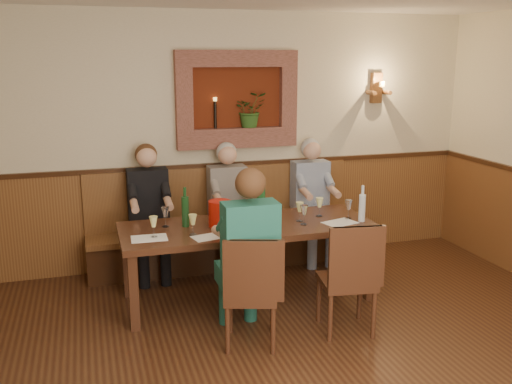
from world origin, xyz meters
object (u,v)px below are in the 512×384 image
at_px(wine_bottle_green_b, 185,211).
at_px(water_bottle, 362,207).
at_px(chair_near_left, 251,313).
at_px(person_bench_right, 312,211).
at_px(dining_table, 248,232).
at_px(wine_bottle_green_a, 261,203).
at_px(spittoon_bucket, 220,214).
at_px(person_bench_left, 150,224).
at_px(person_chair_front, 247,269).
at_px(bench, 225,237).
at_px(person_bench_mid, 229,218).
at_px(chair_near_right, 347,299).

xyz_separation_m(wine_bottle_green_b, water_bottle, (1.67, -0.32, -0.01)).
xyz_separation_m(chair_near_left, person_bench_right, (1.25, 1.74, 0.31)).
xyz_separation_m(dining_table, wine_bottle_green_a, (0.15, 0.05, 0.27)).
bearing_deg(wine_bottle_green_a, spittoon_bucket, -176.09).
distance_m(spittoon_bucket, wine_bottle_green_a, 0.42).
bearing_deg(dining_table, person_bench_left, 134.79).
height_order(person_bench_right, wine_bottle_green_a, person_bench_right).
relative_size(chair_near_left, person_bench_right, 0.67).
xyz_separation_m(person_bench_left, spittoon_bucket, (0.57, -0.82, 0.28)).
bearing_deg(chair_near_left, person_chair_front, 105.09).
bearing_deg(person_bench_left, bench, 7.26).
relative_size(person_bench_mid, person_bench_right, 1.00).
relative_size(bench, person_bench_right, 2.12).
height_order(chair_near_left, water_bottle, water_bottle).
bearing_deg(person_chair_front, person_bench_right, 52.44).
xyz_separation_m(person_bench_mid, person_chair_front, (-0.26, -1.61, 0.03)).
height_order(bench, spittoon_bucket, bench).
xyz_separation_m(person_bench_left, person_bench_mid, (0.86, 0.00, -0.01)).
bearing_deg(person_bench_left, chair_near_left, -70.98).
xyz_separation_m(bench, chair_near_right, (0.62, -1.85, -0.04)).
bearing_deg(bench, chair_near_left, -97.17).
distance_m(wine_bottle_green_a, wine_bottle_green_b, 0.73).
relative_size(bench, person_bench_mid, 2.13).
relative_size(dining_table, spittoon_bucket, 9.71).
relative_size(person_chair_front, wine_bottle_green_a, 3.24).
relative_size(dining_table, person_bench_left, 1.68).
relative_size(spittoon_bucket, wine_bottle_green_a, 0.54).
xyz_separation_m(person_bench_mid, water_bottle, (1.06, -1.05, 0.31)).
height_order(person_bench_right, spittoon_bucket, person_bench_right).
height_order(person_bench_left, person_bench_right, person_bench_left).
height_order(chair_near_right, wine_bottle_green_b, wine_bottle_green_b).
xyz_separation_m(bench, water_bottle, (1.09, -1.16, 0.57)).
distance_m(dining_table, person_bench_mid, 0.84).
height_order(dining_table, chair_near_left, chair_near_left).
bearing_deg(person_chair_front, person_bench_left, 110.57).
xyz_separation_m(bench, person_chair_front, (-0.23, -1.72, 0.29)).
distance_m(person_bench_mid, person_bench_right, 0.98).
bearing_deg(bench, person_bench_right, -5.93).
bearing_deg(person_chair_front, person_bench_mid, 80.93).
distance_m(dining_table, spittoon_bucket, 0.33).
height_order(person_bench_mid, person_chair_front, person_chair_front).
bearing_deg(spittoon_bucket, person_chair_front, -87.41).
distance_m(person_bench_left, spittoon_bucket, 1.04).
bearing_deg(person_bench_mid, chair_near_left, -98.63).
height_order(person_bench_right, water_bottle, person_bench_right).
bearing_deg(chair_near_left, person_bench_left, 126.87).
xyz_separation_m(dining_table, person_bench_right, (1.01, 0.84, -0.09)).
bearing_deg(person_bench_left, dining_table, -45.21).
xyz_separation_m(person_bench_left, wine_bottle_green_a, (0.98, -0.79, 0.35)).
relative_size(chair_near_right, person_bench_left, 0.69).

